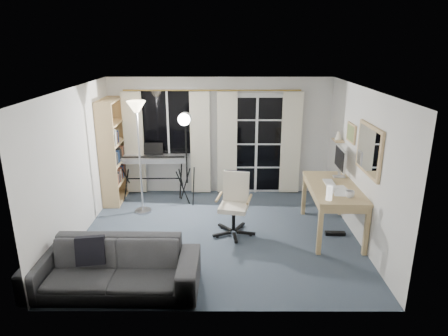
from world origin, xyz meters
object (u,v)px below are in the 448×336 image
Objects in this scene: keyboard_piano at (153,160)px; mug at (350,193)px; monitor at (340,160)px; office_chair at (235,198)px; desk at (334,192)px; studio_light at (185,130)px; bookshelf at (111,154)px; sofa at (113,260)px; torchiere_lamp at (137,124)px.

keyboard_piano is 10.56× the size of mug.
keyboard_piano is at bearing 162.64° from monitor.
office_chair is 1.93m from monitor.
studio_light is at bearing 155.70° from desk.
studio_light is 13.68× the size of mug.
bookshelf is at bearing -167.44° from keyboard_piano.
monitor is (3.42, -1.18, 0.36)m from keyboard_piano.
office_chair is 2.31m from sofa.
torchiere_lamp is at bearing -149.72° from studio_light.
studio_light is 3.11× the size of monitor.
monitor is at bearing -11.00° from studio_light.
studio_light is 1.19× the size of desk.
office_chair is (1.71, -0.80, -1.07)m from torchiere_lamp.
monitor is at bearing 24.92° from office_chair.
desk is 0.54m from mug.
desk is 2.62× the size of monitor.
bookshelf reaches higher than studio_light.
bookshelf is 3.20m from sofa.
office_chair is at bearing 162.47° from mug.
studio_light is at bearing 25.37° from torchiere_lamp.
office_chair is at bearing 46.75° from sofa.
keyboard_piano reaches higher than desk.
office_chair is (1.62, -1.59, -0.18)m from keyboard_piano.
torchiere_lamp reaches higher than office_chair.
keyboard_piano reaches higher than sofa.
torchiere_lamp is 3.58m from monitor.
mug is at bearing -33.78° from keyboard_piano.
sofa is (-1.60, -1.66, -0.18)m from office_chair.
torchiere_lamp is 3.55m from desk.
studio_light is at bearing 165.71° from monitor.
torchiere_lamp is 2.02× the size of office_chair.
monitor is (4.20, -0.99, 0.18)m from bookshelf.
sofa reaches higher than desk.
desk is at bearing -14.27° from torchiere_lamp.
mug reaches higher than sofa.
bookshelf is 1.09× the size of studio_light.
torchiere_lamp is at bearing -97.91° from keyboard_piano.
bookshelf is 3.40× the size of monitor.
studio_light is 1.74m from office_chair.
torchiere_lamp is 0.96× the size of sofa.
monitor is 4.40× the size of mug.
keyboard_piano is 0.91× the size of desk.
keyboard_piano is (0.09, 0.78, -0.89)m from torchiere_lamp.
torchiere_lamp is at bearing 175.22° from monitor.
bookshelf is 1.15m from torchiere_lamp.
office_chair is (0.91, -1.18, -0.89)m from studio_light.
mug is (2.62, -1.72, -0.59)m from studio_light.
torchiere_lamp is at bearing 93.37° from sofa.
desk is at bearing 101.31° from mug.
office_chair is 1.82m from mug.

